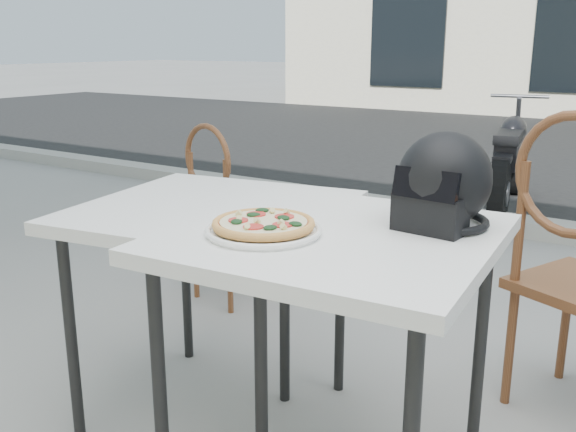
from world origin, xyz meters
The scene contains 7 objects.
cafe_table_main centered at (-0.51, -0.22, 0.77)m, with size 0.96×0.96×0.85m.
plate centered at (-0.66, -0.37, 0.86)m, with size 0.44×0.44×0.02m.
pizza centered at (-0.66, -0.37, 0.88)m, with size 0.37×0.37×0.04m.
helmet centered at (-0.27, -0.01, 0.97)m, with size 0.30×0.31×0.28m.
cafe_table_side centered at (-1.06, -0.11, 0.75)m, with size 1.00×1.00×0.82m.
cafe_chair_side centered at (-1.74, 0.79, 0.55)m, with size 0.45×0.45×0.98m.
motorcycle centered at (-0.98, 3.67, 0.41)m, with size 0.52×1.87×0.94m.
Camera 1 is at (0.34, -1.79, 1.37)m, focal length 40.00 mm.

